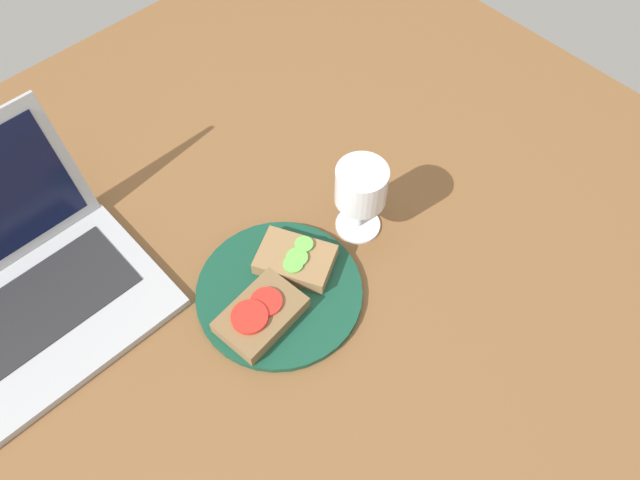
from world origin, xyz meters
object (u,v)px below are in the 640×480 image
(plate, at_px, (279,292))
(laptop, at_px, (16,280))
(wine_glass, at_px, (361,189))
(sandwich_with_cucumber, at_px, (296,259))
(sandwich_with_tomato, at_px, (260,315))

(plate, xyz_separation_m, laptop, (-0.26, 0.24, 0.04))
(wine_glass, bearing_deg, sandwich_with_cucumber, 175.56)
(sandwich_with_cucumber, height_order, wine_glass, wine_glass)
(plate, distance_m, wine_glass, 0.19)
(sandwich_with_cucumber, bearing_deg, wine_glass, -4.44)
(sandwich_with_cucumber, relative_size, laptop, 0.40)
(sandwich_with_tomato, bearing_deg, laptop, 129.97)
(plate, distance_m, sandwich_with_tomato, 0.05)
(sandwich_with_tomato, distance_m, wine_glass, 0.22)
(sandwich_with_cucumber, relative_size, wine_glass, 0.99)
(sandwich_with_cucumber, bearing_deg, plate, -160.25)
(wine_glass, xyz_separation_m, laptop, (-0.43, 0.23, -0.04))
(plate, height_order, laptop, laptop)
(sandwich_with_tomato, relative_size, wine_glass, 0.96)
(laptop, bearing_deg, sandwich_with_tomato, -50.03)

